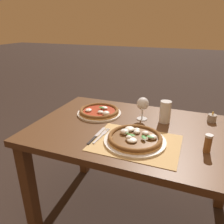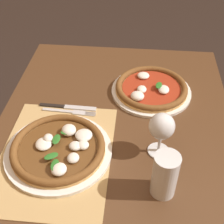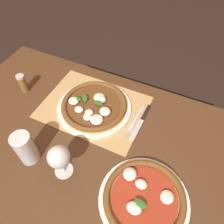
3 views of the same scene
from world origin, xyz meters
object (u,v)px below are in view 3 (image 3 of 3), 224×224
at_px(pint_glass, 26,149).
at_px(knife, 141,122).
at_px(pizza_near, 94,106).
at_px(pepper_shaker, 23,83).
at_px(wine_glass, 59,158).
at_px(fork, 134,122).
at_px(pizza_far, 144,198).

bearing_deg(pint_glass, knife, -134.20).
distance_m(pizza_near, pepper_shaker, 0.37).
bearing_deg(pizza_near, pint_glass, 71.10).
bearing_deg(wine_glass, pepper_shaker, -34.32).
relative_size(pizza_near, pint_glass, 2.36).
height_order(wine_glass, knife, wine_glass).
height_order(fork, pepper_shaker, pepper_shaker).
height_order(wine_glass, pepper_shaker, wine_glass).
height_order(wine_glass, pint_glass, wine_glass).
distance_m(pizza_far, pint_glass, 0.46).
bearing_deg(pint_glass, pizza_far, -175.78).
height_order(pizza_far, pint_glass, pint_glass).
height_order(pizza_near, pint_glass, pint_glass).
distance_m(fork, pepper_shaker, 0.57).
relative_size(fork, pepper_shaker, 2.07).
xyz_separation_m(wine_glass, pepper_shaker, (0.41, -0.28, -0.06)).
xyz_separation_m(pizza_far, fork, (0.15, -0.30, -0.01)).
bearing_deg(pizza_near, fork, -177.92).
height_order(pizza_near, wine_glass, wine_glass).
bearing_deg(knife, pizza_near, 4.71).
bearing_deg(fork, pint_glass, 47.18).
relative_size(pizza_near, pepper_shaker, 3.52).
bearing_deg(pizza_near, pizza_far, 140.06).
relative_size(pizza_far, pint_glass, 2.17).
bearing_deg(pint_glass, pepper_shaker, -48.03).
xyz_separation_m(knife, pepper_shaker, (0.59, 0.06, 0.04)).
bearing_deg(pepper_shaker, knife, -174.58).
bearing_deg(knife, pint_glass, 45.80).
xyz_separation_m(wine_glass, fork, (-0.16, -0.32, -0.10)).
bearing_deg(knife, pizza_far, 112.00).
height_order(pizza_near, pepper_shaker, pepper_shaker).
relative_size(knife, pepper_shaker, 2.22).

